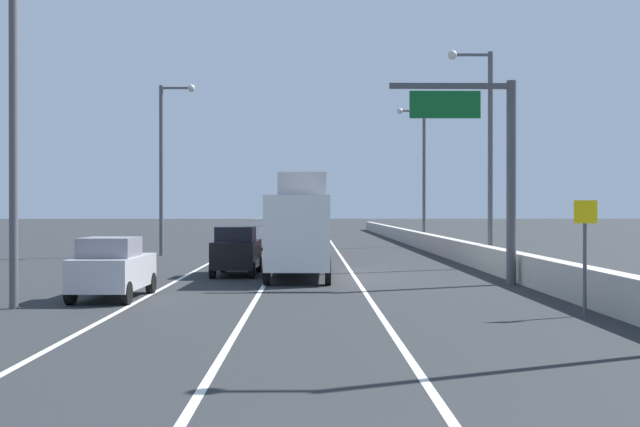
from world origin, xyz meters
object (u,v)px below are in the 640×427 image
object	(u,v)px
lamp_post_left_mid	(165,157)
overhead_sign_gantry	(491,156)
speed_advisory_sign	(585,248)
car_gray_1	(307,233)
lamp_post_right_second	(485,143)
lamp_post_left_near	(22,97)
car_red_4	(311,238)
car_silver_0	(113,268)
box_truck	(301,227)
car_white_3	(262,234)
car_black_2	(237,251)
lamp_post_right_third	(421,167)

from	to	relation	value
lamp_post_left_mid	overhead_sign_gantry	bearing A→B (deg)	-49.74
overhead_sign_gantry	speed_advisory_sign	bearing A→B (deg)	-87.00
lamp_post_left_mid	car_gray_1	world-z (taller)	lamp_post_left_mid
lamp_post_right_second	car_gray_1	bearing A→B (deg)	113.10
lamp_post_right_second	lamp_post_left_near	distance (m)	21.89
car_gray_1	car_red_4	size ratio (longest dim) A/B	1.11
overhead_sign_gantry	lamp_post_right_second	distance (m)	8.18
car_gray_1	overhead_sign_gantry	bearing A→B (deg)	-76.08
lamp_post_left_mid	car_red_4	size ratio (longest dim) A/B	2.38
speed_advisory_sign	car_silver_0	size ratio (longest dim) A/B	0.74
overhead_sign_gantry	car_silver_0	bearing A→B (deg)	-160.95
lamp_post_left_near	car_gray_1	size ratio (longest dim) A/B	2.14
lamp_post_left_mid	box_truck	bearing A→B (deg)	-59.36
lamp_post_left_near	speed_advisory_sign	bearing A→B (deg)	-6.41
box_truck	car_silver_0	bearing A→B (deg)	-123.94
car_silver_0	lamp_post_right_second	bearing A→B (deg)	40.74
speed_advisory_sign	car_gray_1	distance (m)	36.96
lamp_post_left_near	car_gray_1	distance (m)	35.72
speed_advisory_sign	box_truck	xyz separation A→B (m)	(-7.48, 12.54, 0.25)
speed_advisory_sign	car_white_3	xyz separation A→B (m)	(-10.45, 33.88, -0.70)
car_black_2	car_white_3	distance (m)	21.32
speed_advisory_sign	lamp_post_right_third	world-z (taller)	lamp_post_right_third
lamp_post_left_near	lamp_post_right_third	bearing A→B (deg)	65.39
lamp_post_right_second	lamp_post_left_near	bearing A→B (deg)	-137.89
car_white_3	car_gray_1	bearing A→B (deg)	36.91
lamp_post_left_near	car_white_3	xyz separation A→B (m)	(4.66, 32.18, -4.82)
car_gray_1	box_truck	distance (m)	23.70
lamp_post_right_second	car_silver_0	bearing A→B (deg)	-139.26
overhead_sign_gantry	lamp_post_left_near	xyz separation A→B (m)	(-14.67, -6.73, 1.15)
car_gray_1	car_silver_0	bearing A→B (deg)	-100.35
car_black_2	box_truck	distance (m)	2.89
car_white_3	box_truck	size ratio (longest dim) A/B	0.43
lamp_post_right_second	speed_advisory_sign	bearing A→B (deg)	-93.96
car_red_4	speed_advisory_sign	bearing A→B (deg)	-75.41
lamp_post_left_mid	car_silver_0	bearing A→B (deg)	-83.54
speed_advisory_sign	car_gray_1	world-z (taller)	speed_advisory_sign
car_white_3	box_truck	distance (m)	21.56
overhead_sign_gantry	car_gray_1	world-z (taller)	overhead_sign_gantry
box_truck	overhead_sign_gantry	bearing A→B (deg)	-30.27
lamp_post_left_mid	box_truck	xyz separation A→B (m)	(8.28, -13.98, -3.87)
lamp_post_left_near	car_red_4	world-z (taller)	lamp_post_left_near
car_black_2	car_red_4	world-z (taller)	car_red_4
speed_advisory_sign	overhead_sign_gantry	bearing A→B (deg)	93.00
lamp_post_right_third	speed_advisory_sign	bearing A→B (deg)	-91.68
lamp_post_right_second	car_gray_1	xyz separation A→B (m)	(-8.46, 19.85, -4.82)
lamp_post_right_third	lamp_post_left_mid	xyz separation A→B (m)	(-16.84, -10.54, 0.00)
speed_advisory_sign	car_gray_1	size ratio (longest dim) A/B	0.63
lamp_post_right_third	lamp_post_left_near	world-z (taller)	same
box_truck	lamp_post_left_mid	bearing A→B (deg)	120.64
lamp_post_right_third	box_truck	size ratio (longest dim) A/B	1.06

